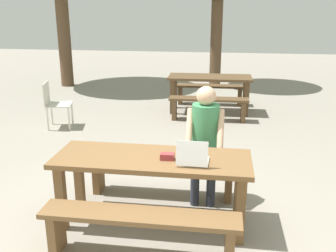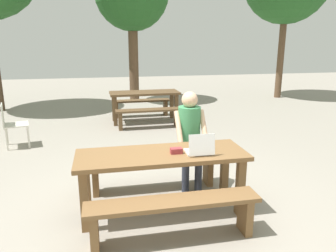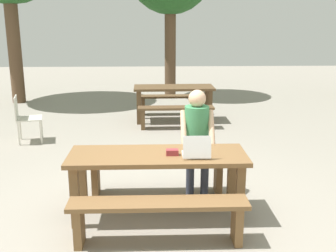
# 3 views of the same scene
# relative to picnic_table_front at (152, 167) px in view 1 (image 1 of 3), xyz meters

# --- Properties ---
(ground_plane) EXTENTS (30.00, 30.00, 0.00)m
(ground_plane) POSITION_rel_picnic_table_front_xyz_m (0.00, 0.00, -0.62)
(ground_plane) COLOR gray
(picnic_table_front) EXTENTS (1.97, 0.70, 0.74)m
(picnic_table_front) POSITION_rel_picnic_table_front_xyz_m (0.00, 0.00, 0.00)
(picnic_table_front) COLOR brown
(picnic_table_front) RESTS_ON ground
(bench_near) EXTENTS (1.77, 0.30, 0.46)m
(bench_near) POSITION_rel_picnic_table_front_xyz_m (0.00, -0.62, -0.28)
(bench_near) COLOR brown
(bench_near) RESTS_ON ground
(bench_far) EXTENTS (1.77, 0.30, 0.46)m
(bench_far) POSITION_rel_picnic_table_front_xyz_m (0.00, 0.62, -0.28)
(bench_far) COLOR brown
(bench_far) RESTS_ON ground
(laptop) EXTENTS (0.30, 0.29, 0.26)m
(laptop) POSITION_rel_picnic_table_front_xyz_m (0.42, -0.13, 0.18)
(laptop) COLOR white
(laptop) RESTS_ON picnic_table_front
(small_pouch) EXTENTS (0.13, 0.09, 0.06)m
(small_pouch) POSITION_rel_picnic_table_front_xyz_m (0.16, -0.05, 0.15)
(small_pouch) COLOR #993338
(small_pouch) RESTS_ON picnic_table_front
(person_seated) EXTENTS (0.41, 0.41, 1.34)m
(person_seated) POSITION_rel_picnic_table_front_xyz_m (0.50, 0.58, 0.16)
(person_seated) COLOR #333847
(person_seated) RESTS_ON ground
(plastic_chair) EXTENTS (0.53, 0.53, 0.85)m
(plastic_chair) POSITION_rel_picnic_table_front_xyz_m (-2.36, 2.98, -0.16)
(plastic_chair) COLOR silver
(plastic_chair) RESTS_ON ground
(picnic_table_mid) EXTENTS (1.72, 0.72, 0.76)m
(picnic_table_mid) POSITION_rel_picnic_table_front_xyz_m (0.40, 4.46, 0.01)
(picnic_table_mid) COLOR brown
(picnic_table_mid) RESTS_ON ground
(bench_mid_south) EXTENTS (1.54, 0.33, 0.45)m
(bench_mid_south) POSITION_rel_picnic_table_front_xyz_m (0.41, 3.83, -0.29)
(bench_mid_south) COLOR brown
(bench_mid_south) RESTS_ON ground
(bench_mid_north) EXTENTS (1.54, 0.33, 0.45)m
(bench_mid_north) POSITION_rel_picnic_table_front_xyz_m (0.39, 5.09, -0.29)
(bench_mid_north) COLOR brown
(bench_mid_north) RESTS_ON ground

